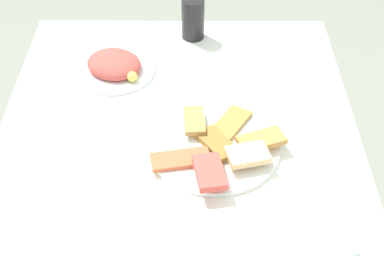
{
  "coord_description": "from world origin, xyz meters",
  "views": [
    {
      "loc": [
        -1.04,
        -0.04,
        1.65
      ],
      "look_at": [
        -0.02,
        -0.03,
        0.76
      ],
      "focal_mm": 54.06,
      "sensor_mm": 36.0,
      "label": 1
    }
  ],
  "objects": [
    {
      "name": "paper_napkin",
      "position": [
        -0.33,
        -0.2,
        0.73
      ],
      "size": [
        0.14,
        0.14,
        0.0
      ],
      "primitive_type": "cube",
      "rotation": [
        0.0,
        0.0,
        0.09
      ],
      "color": "white",
      "rests_on": "dining_table"
    },
    {
      "name": "fork",
      "position": [
        -0.33,
        -0.22,
        0.74
      ],
      "size": [
        0.16,
        0.08,
        0.0
      ],
      "primitive_type": "cube",
      "rotation": [
        0.0,
        0.0,
        0.37
      ],
      "color": "silver",
      "rests_on": "paper_napkin"
    },
    {
      "name": "pide_platter",
      "position": [
        -0.07,
        -0.09,
        0.75
      ],
      "size": [
        0.32,
        0.32,
        0.05
      ],
      "color": "white",
      "rests_on": "dining_table"
    },
    {
      "name": "soda_can",
      "position": [
        0.42,
        -0.03,
        0.79
      ],
      "size": [
        0.09,
        0.09,
        0.12
      ],
      "primitive_type": "cylinder",
      "rotation": [
        0.0,
        0.0,
        4.23
      ],
      "color": "black",
      "rests_on": "dining_table"
    },
    {
      "name": "dining_table",
      "position": [
        0.0,
        0.0,
        0.65
      ],
      "size": [
        1.01,
        0.87,
        0.73
      ],
      "color": "white",
      "rests_on": "ground_plane"
    },
    {
      "name": "spoon",
      "position": [
        -0.33,
        -0.18,
        0.74
      ],
      "size": [
        0.16,
        0.06,
        0.0
      ],
      "primitive_type": "cube",
      "rotation": [
        0.0,
        0.0,
        0.31
      ],
      "color": "silver",
      "rests_on": "paper_napkin"
    },
    {
      "name": "salad_plate_greens",
      "position": [
        0.24,
        0.18,
        0.75
      ],
      "size": [
        0.22,
        0.22,
        0.05
      ],
      "color": "white",
      "rests_on": "dining_table"
    }
  ]
}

